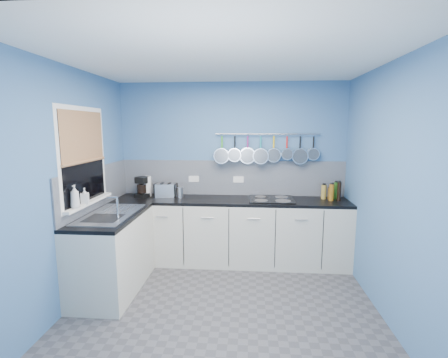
# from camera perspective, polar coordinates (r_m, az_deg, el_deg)

# --- Properties ---
(floor) EXTENTS (3.20, 3.00, 0.02)m
(floor) POSITION_cam_1_polar(r_m,az_deg,el_deg) (3.69, -0.18, -21.70)
(floor) COLOR #47474C
(floor) RESTS_ON ground
(ceiling) EXTENTS (3.20, 3.00, 0.02)m
(ceiling) POSITION_cam_1_polar(r_m,az_deg,el_deg) (3.23, -0.20, 20.40)
(ceiling) COLOR white
(ceiling) RESTS_ON ground
(wall_back) EXTENTS (3.20, 0.02, 2.50)m
(wall_back) POSITION_cam_1_polar(r_m,az_deg,el_deg) (4.71, 1.35, 1.44)
(wall_back) COLOR teal
(wall_back) RESTS_ON ground
(wall_front) EXTENTS (3.20, 0.02, 2.50)m
(wall_front) POSITION_cam_1_polar(r_m,az_deg,el_deg) (1.78, -4.35, -11.52)
(wall_front) COLOR teal
(wall_front) RESTS_ON ground
(wall_left) EXTENTS (0.02, 3.00, 2.50)m
(wall_left) POSITION_cam_1_polar(r_m,az_deg,el_deg) (3.72, -25.72, -1.51)
(wall_left) COLOR teal
(wall_left) RESTS_ON ground
(wall_right) EXTENTS (0.02, 3.00, 2.50)m
(wall_right) POSITION_cam_1_polar(r_m,az_deg,el_deg) (3.49, 27.23, -2.28)
(wall_right) COLOR teal
(wall_right) RESTS_ON ground
(backsplash_back) EXTENTS (3.20, 0.02, 0.50)m
(backsplash_back) POSITION_cam_1_polar(r_m,az_deg,el_deg) (4.71, 1.33, 0.20)
(backsplash_back) COLOR gray
(backsplash_back) RESTS_ON wall_back
(backsplash_left) EXTENTS (0.02, 1.80, 0.50)m
(backsplash_left) POSITION_cam_1_polar(r_m,az_deg,el_deg) (4.25, -21.32, -1.39)
(backsplash_left) COLOR gray
(backsplash_left) RESTS_ON wall_left
(cabinet_run_back) EXTENTS (3.20, 0.60, 0.86)m
(cabinet_run_back) POSITION_cam_1_polar(r_m,az_deg,el_deg) (4.60, 1.09, -9.26)
(cabinet_run_back) COLOR beige
(cabinet_run_back) RESTS_ON ground
(worktop_back) EXTENTS (3.20, 0.60, 0.04)m
(worktop_back) POSITION_cam_1_polar(r_m,az_deg,el_deg) (4.48, 1.10, -3.78)
(worktop_back) COLOR black
(worktop_back) RESTS_ON cabinet_run_back
(cabinet_run_left) EXTENTS (0.60, 1.20, 0.86)m
(cabinet_run_left) POSITION_cam_1_polar(r_m,az_deg,el_deg) (4.06, -18.86, -12.30)
(cabinet_run_left) COLOR beige
(cabinet_run_left) RESTS_ON ground
(worktop_left) EXTENTS (0.60, 1.20, 0.04)m
(worktop_left) POSITION_cam_1_polar(r_m,az_deg,el_deg) (3.92, -19.20, -6.15)
(worktop_left) COLOR black
(worktop_left) RESTS_ON cabinet_run_left
(window_frame) EXTENTS (0.01, 1.00, 1.10)m
(window_frame) POSITION_cam_1_polar(r_m,az_deg,el_deg) (3.93, -23.39, 3.57)
(window_frame) COLOR white
(window_frame) RESTS_ON wall_left
(window_glass) EXTENTS (0.01, 0.90, 1.00)m
(window_glass) POSITION_cam_1_polar(r_m,az_deg,el_deg) (3.93, -23.32, 3.58)
(window_glass) COLOR black
(window_glass) RESTS_ON wall_left
(bamboo_blind) EXTENTS (0.01, 0.90, 0.55)m
(bamboo_blind) POSITION_cam_1_polar(r_m,az_deg,el_deg) (3.91, -23.42, 6.86)
(bamboo_blind) COLOR #B37C55
(bamboo_blind) RESTS_ON wall_left
(window_sill) EXTENTS (0.10, 0.98, 0.03)m
(window_sill) POSITION_cam_1_polar(r_m,az_deg,el_deg) (3.99, -22.60, -3.79)
(window_sill) COLOR white
(window_sill) RESTS_ON wall_left
(sink_unit) EXTENTS (0.50, 0.95, 0.01)m
(sink_unit) POSITION_cam_1_polar(r_m,az_deg,el_deg) (3.92, -19.22, -5.81)
(sink_unit) COLOR silver
(sink_unit) RESTS_ON worktop_left
(mixer_tap) EXTENTS (0.12, 0.08, 0.26)m
(mixer_tap) POSITION_cam_1_polar(r_m,az_deg,el_deg) (3.66, -18.15, -4.73)
(mixer_tap) COLOR silver
(mixer_tap) RESTS_ON worktop_left
(socket_left) EXTENTS (0.15, 0.01, 0.09)m
(socket_left) POSITION_cam_1_polar(r_m,az_deg,el_deg) (4.76, -5.30, 0.02)
(socket_left) COLOR white
(socket_left) RESTS_ON backsplash_back
(socket_right) EXTENTS (0.15, 0.01, 0.09)m
(socket_right) POSITION_cam_1_polar(r_m,az_deg,el_deg) (4.69, 2.54, -0.08)
(socket_right) COLOR white
(socket_right) RESTS_ON backsplash_back
(pot_rail) EXTENTS (1.45, 0.02, 0.02)m
(pot_rail) POSITION_cam_1_polar(r_m,az_deg,el_deg) (4.61, 7.60, 7.80)
(pot_rail) COLOR silver
(pot_rail) RESTS_ON wall_back
(soap_bottle_a) EXTENTS (0.10, 0.10, 0.24)m
(soap_bottle_a) POSITION_cam_1_polar(r_m,az_deg,el_deg) (3.69, -24.66, -2.80)
(soap_bottle_a) COLOR white
(soap_bottle_a) RESTS_ON window_sill
(soap_bottle_b) EXTENTS (0.10, 0.10, 0.17)m
(soap_bottle_b) POSITION_cam_1_polar(r_m,az_deg,el_deg) (3.86, -23.21, -2.71)
(soap_bottle_b) COLOR white
(soap_bottle_b) RESTS_ON window_sill
(paper_towel) EXTENTS (0.13, 0.13, 0.29)m
(paper_towel) POSITION_cam_1_polar(r_m,az_deg,el_deg) (4.77, -13.35, -1.24)
(paper_towel) COLOR white
(paper_towel) RESTS_ON worktop_back
(coffee_maker) EXTENTS (0.21, 0.22, 0.29)m
(coffee_maker) POSITION_cam_1_polar(r_m,az_deg,el_deg) (4.71, -14.15, -1.37)
(coffee_maker) COLOR black
(coffee_maker) RESTS_ON worktop_back
(toaster) EXTENTS (0.31, 0.21, 0.19)m
(toaster) POSITION_cam_1_polar(r_m,az_deg,el_deg) (4.68, -10.13, -1.95)
(toaster) COLOR silver
(toaster) RESTS_ON worktop_back
(canister) EXTENTS (0.11, 0.11, 0.14)m
(canister) POSITION_cam_1_polar(r_m,az_deg,el_deg) (4.60, -7.76, -2.35)
(canister) COLOR silver
(canister) RESTS_ON worktop_back
(hob) EXTENTS (0.60, 0.53, 0.01)m
(hob) POSITION_cam_1_polar(r_m,az_deg,el_deg) (4.49, 8.30, -3.49)
(hob) COLOR black
(hob) RESTS_ON worktop_back
(pan_0) EXTENTS (0.22, 0.13, 0.41)m
(pan_0) POSITION_cam_1_polar(r_m,az_deg,el_deg) (4.62, -0.36, 5.34)
(pan_0) COLOR silver
(pan_0) RESTS_ON pot_rail
(pan_1) EXTENTS (0.19, 0.13, 0.38)m
(pan_1) POSITION_cam_1_polar(r_m,az_deg,el_deg) (4.61, 1.90, 5.50)
(pan_1) COLOR silver
(pan_1) RESTS_ON pot_rail
(pan_2) EXTENTS (0.23, 0.05, 0.42)m
(pan_2) POSITION_cam_1_polar(r_m,az_deg,el_deg) (4.61, 4.16, 5.26)
(pan_2) COLOR silver
(pan_2) RESTS_ON pot_rail
(pan_3) EXTENTS (0.22, 0.13, 0.41)m
(pan_3) POSITION_cam_1_polar(r_m,az_deg,el_deg) (4.61, 6.42, 5.26)
(pan_3) COLOR silver
(pan_3) RESTS_ON pot_rail
(pan_4) EXTENTS (0.20, 0.07, 0.39)m
(pan_4) POSITION_cam_1_polar(r_m,az_deg,el_deg) (4.62, 8.69, 5.34)
(pan_4) COLOR silver
(pan_4) RESTS_ON pot_rail
(pan_5) EXTENTS (0.16, 0.10, 0.35)m
(pan_5) POSITION_cam_1_polar(r_m,az_deg,el_deg) (4.63, 10.94, 5.54)
(pan_5) COLOR silver
(pan_5) RESTS_ON pot_rail
(pan_6) EXTENTS (0.23, 0.07, 0.42)m
(pan_6) POSITION_cam_1_polar(r_m,az_deg,el_deg) (4.66, 13.16, 5.09)
(pan_6) COLOR silver
(pan_6) RESTS_ON pot_rail
(pan_7) EXTENTS (0.17, 0.06, 0.36)m
(pan_7) POSITION_cam_1_polar(r_m,az_deg,el_deg) (4.69, 15.38, 5.38)
(pan_7) COLOR silver
(pan_7) RESTS_ON pot_rail
(condiment_0) EXTENTS (0.06, 0.06, 0.23)m
(condiment_0) POSITION_cam_1_polar(r_m,az_deg,el_deg) (4.72, 18.99, -1.94)
(condiment_0) COLOR #265919
(condiment_0) RESTS_ON worktop_back
(condiment_1) EXTENTS (0.07, 0.07, 0.15)m
(condiment_1) POSITION_cam_1_polar(r_m,az_deg,el_deg) (4.70, 18.09, -2.40)
(condiment_1) COLOR brown
(condiment_1) RESTS_ON worktop_back
(condiment_2) EXTENTS (0.07, 0.07, 0.19)m
(condiment_2) POSITION_cam_1_polar(r_m,az_deg,el_deg) (4.67, 17.06, -2.18)
(condiment_2) COLOR olive
(condiment_2) RESTS_ON worktop_back
(condiment_3) EXTENTS (0.05, 0.05, 0.25)m
(condiment_3) POSITION_cam_1_polar(r_m,az_deg,el_deg) (4.60, 19.49, -2.09)
(condiment_3) COLOR black
(condiment_3) RESTS_ON worktop_back
(condiment_4) EXTENTS (0.06, 0.06, 0.22)m
(condiment_4) POSITION_cam_1_polar(r_m,az_deg,el_deg) (4.59, 18.30, -2.25)
(condiment_4) COLOR #8C5914
(condiment_4) RESTS_ON worktop_back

